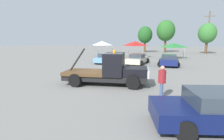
{
  "coord_description": "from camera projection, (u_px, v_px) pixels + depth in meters",
  "views": [
    {
      "loc": [
        4.56,
        -10.98,
        3.06
      ],
      "look_at": [
        0.5,
        0.0,
        1.05
      ],
      "focal_mm": 28.0,
      "sensor_mm": 36.0,
      "label": 1
    }
  ],
  "objects": [
    {
      "name": "ground_plane",
      "position": [
        105.0,
        84.0,
        12.22
      ],
      "size": [
        160.0,
        160.0,
        0.0
      ],
      "primitive_type": "plane",
      "color": "gray"
    },
    {
      "name": "tow_truck",
      "position": [
        110.0,
        71.0,
        12.01
      ],
      "size": [
        6.05,
        3.0,
        2.51
      ],
      "rotation": [
        0.0,
        0.0,
        0.19
      ],
      "color": "black",
      "rests_on": "ground"
    },
    {
      "name": "person_near_truck",
      "position": [
        162.0,
        80.0,
        9.08
      ],
      "size": [
        0.39,
        0.39,
        1.76
      ],
      "rotation": [
        0.0,
        0.0,
        0.12
      ],
      "color": "#475B84",
      "rests_on": "ground"
    },
    {
      "name": "parked_car_skyblue",
      "position": [
        107.0,
        58.0,
        23.67
      ],
      "size": [
        2.6,
        4.89,
        1.34
      ],
      "rotation": [
        0.0,
        0.0,
        1.6
      ],
      "color": "#669ED1",
      "rests_on": "ground"
    },
    {
      "name": "parked_car_cream",
      "position": [
        138.0,
        59.0,
        22.31
      ],
      "size": [
        2.54,
        4.91,
        1.34
      ],
      "rotation": [
        0.0,
        0.0,
        1.52
      ],
      "color": "beige",
      "rests_on": "ground"
    },
    {
      "name": "parked_car_navy",
      "position": [
        169.0,
        60.0,
        21.11
      ],
      "size": [
        2.61,
        4.69,
        1.34
      ],
      "rotation": [
        0.0,
        0.0,
        1.61
      ],
      "color": "navy",
      "rests_on": "ground"
    },
    {
      "name": "canopy_tent_white",
      "position": [
        102.0,
        43.0,
        33.47
      ],
      "size": [
        3.2,
        3.2,
        2.87
      ],
      "color": "#9E9EA3",
      "rests_on": "ground"
    },
    {
      "name": "canopy_tent_red",
      "position": [
        135.0,
        44.0,
        31.23
      ],
      "size": [
        3.49,
        3.49,
        2.85
      ],
      "color": "#9E9EA3",
      "rests_on": "ground"
    },
    {
      "name": "canopy_tent_green",
      "position": [
        174.0,
        45.0,
        29.05
      ],
      "size": [
        3.44,
        3.44,
        2.58
      ],
      "color": "#9E9EA3",
      "rests_on": "ground"
    },
    {
      "name": "tree_left",
      "position": [
        166.0,
        31.0,
        43.17
      ],
      "size": [
        4.44,
        4.44,
        7.93
      ],
      "color": "brown",
      "rests_on": "ground"
    },
    {
      "name": "tree_center",
      "position": [
        207.0,
        33.0,
        38.49
      ],
      "size": [
        3.79,
        3.79,
        6.77
      ],
      "color": "brown",
      "rests_on": "ground"
    },
    {
      "name": "tree_right",
      "position": [
        145.0,
        35.0,
        43.92
      ],
      "size": [
        3.62,
        3.62,
        6.47
      ],
      "color": "brown",
      "rests_on": "ground"
    },
    {
      "name": "utility_pole",
      "position": [
        208.0,
        31.0,
        38.6
      ],
      "size": [
        2.2,
        0.24,
        9.33
      ],
      "color": "brown",
      "rests_on": "ground"
    }
  ]
}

